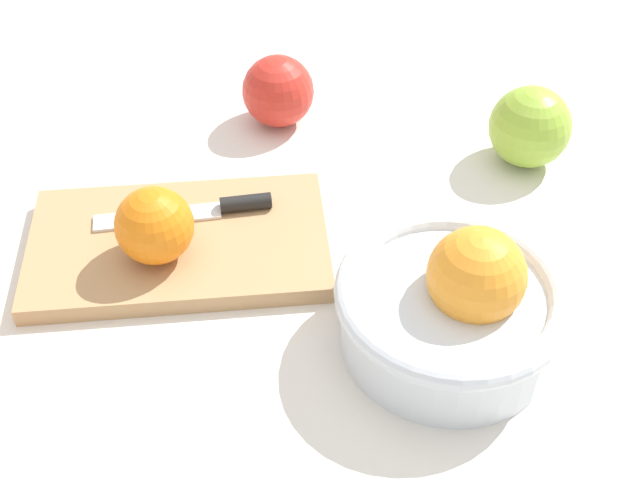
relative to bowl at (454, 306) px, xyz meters
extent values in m
plane|color=silver|center=(0.15, -0.09, -0.04)|extent=(2.40, 2.40, 0.00)
cylinder|color=silver|center=(0.00, 0.00, -0.01)|extent=(0.16, 0.16, 0.05)
torus|color=silver|center=(0.00, 0.00, 0.01)|extent=(0.17, 0.17, 0.02)
sphere|color=orange|center=(-0.01, 0.00, 0.03)|extent=(0.07, 0.07, 0.07)
cube|color=tan|center=(0.22, -0.09, -0.03)|extent=(0.27, 0.18, 0.02)
sphere|color=orange|center=(0.24, -0.07, 0.01)|extent=(0.06, 0.06, 0.06)
cube|color=silver|center=(0.25, -0.11, -0.02)|extent=(0.11, 0.04, 0.00)
cylinder|color=black|center=(0.17, -0.13, -0.02)|extent=(0.05, 0.02, 0.01)
sphere|color=#8EB738|center=(-0.09, -0.23, 0.00)|extent=(0.08, 0.08, 0.08)
sphere|color=red|center=(0.15, -0.29, 0.00)|extent=(0.07, 0.07, 0.07)
camera|label=1|loc=(0.08, 0.43, 0.46)|focal=47.05mm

